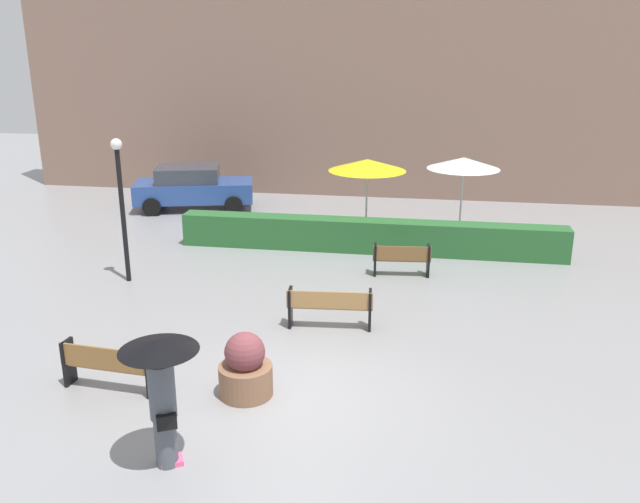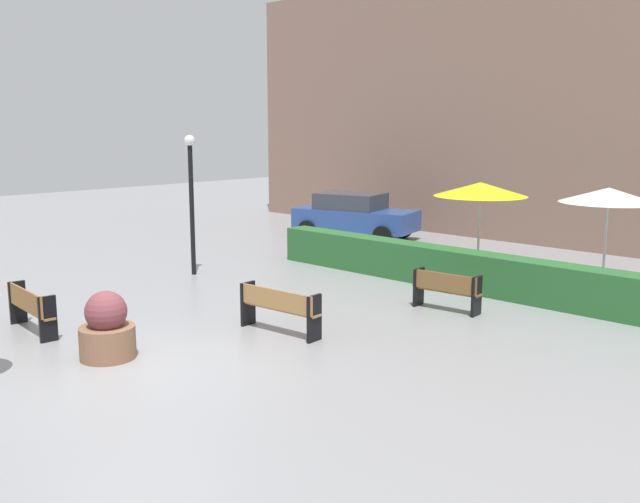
# 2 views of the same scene
# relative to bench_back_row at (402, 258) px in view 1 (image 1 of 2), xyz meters

# --- Properties ---
(ground_plane) EXTENTS (60.00, 60.00, 0.00)m
(ground_plane) POSITION_rel_bench_back_row_xyz_m (-1.57, -6.45, -0.49)
(ground_plane) COLOR gray
(bench_back_row) EXTENTS (1.52, 0.51, 0.83)m
(bench_back_row) POSITION_rel_bench_back_row_xyz_m (0.00, 0.00, 0.00)
(bench_back_row) COLOR brown
(bench_back_row) RESTS_ON ground
(bench_near_left) EXTENTS (1.76, 0.47, 0.86)m
(bench_near_left) POSITION_rel_bench_back_row_xyz_m (-4.80, -6.83, 0.02)
(bench_near_left) COLOR olive
(bench_near_left) RESTS_ON ground
(bench_mid_center) EXTENTS (1.85, 0.50, 0.87)m
(bench_mid_center) POSITION_rel_bench_back_row_xyz_m (-1.36, -3.58, 0.04)
(bench_mid_center) COLOR #9E7242
(bench_mid_center) RESTS_ON ground
(pedestrian_with_umbrella) EXTENTS (1.11, 1.11, 2.04)m
(pedestrian_with_umbrella) POSITION_rel_bench_back_row_xyz_m (-2.96, -8.74, 0.91)
(pedestrian_with_umbrella) COLOR #4C515B
(pedestrian_with_umbrella) RESTS_ON ground
(planter_pot) EXTENTS (0.94, 0.94, 1.17)m
(planter_pot) POSITION_rel_bench_back_row_xyz_m (-2.38, -6.58, 0.02)
(planter_pot) COLOR brown
(planter_pot) RESTS_ON ground
(lamp_post) EXTENTS (0.28, 0.28, 3.65)m
(lamp_post) POSITION_rel_bench_back_row_xyz_m (-6.90, -1.52, 1.77)
(lamp_post) COLOR black
(lamp_post) RESTS_ON ground
(patio_umbrella_yellow) EXTENTS (2.36, 2.36, 2.48)m
(patio_umbrella_yellow) POSITION_rel_bench_back_row_xyz_m (-1.26, 3.31, 1.81)
(patio_umbrella_yellow) COLOR silver
(patio_umbrella_yellow) RESTS_ON ground
(patio_umbrella_white) EXTENTS (2.24, 2.24, 2.46)m
(patio_umbrella_white) POSITION_rel_bench_back_row_xyz_m (1.64, 4.19, 1.80)
(patio_umbrella_white) COLOR silver
(patio_umbrella_white) RESTS_ON ground
(hedge_strip) EXTENTS (11.16, 0.70, 0.95)m
(hedge_strip) POSITION_rel_bench_back_row_xyz_m (-1.01, 1.95, -0.01)
(hedge_strip) COLOR #28602D
(hedge_strip) RESTS_ON ground
(building_facade) EXTENTS (28.00, 1.20, 9.09)m
(building_facade) POSITION_rel_bench_back_row_xyz_m (-1.57, 9.55, 4.06)
(building_facade) COLOR #846656
(building_facade) RESTS_ON ground
(parked_car) EXTENTS (4.51, 2.79, 1.57)m
(parked_car) POSITION_rel_bench_back_row_xyz_m (-7.84, 6.00, 0.33)
(parked_car) COLOR #28478C
(parked_car) RESTS_ON ground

